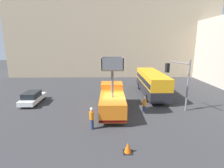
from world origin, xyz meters
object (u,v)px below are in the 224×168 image
(utility_truck, at_px, (112,99))
(parked_car_curbside, at_px, (32,98))
(city_bus, at_px, (152,82))
(road_worker_near_truck, at_px, (92,118))
(traffic_cone_near_truck, at_px, (128,148))
(traffic_light_pole, at_px, (181,77))
(road_worker_directing, at_px, (144,105))

(utility_truck, distance_m, parked_car_curbside, 10.04)
(city_bus, bearing_deg, road_worker_near_truck, 134.82)
(city_bus, xyz_separation_m, traffic_cone_near_truck, (-4.72, -13.41, -1.53))
(utility_truck, bearing_deg, parked_car_curbside, 163.75)
(traffic_cone_near_truck, height_order, parked_car_curbside, parked_car_curbside)
(utility_truck, bearing_deg, city_bus, 47.86)
(road_worker_near_truck, relative_size, parked_car_curbside, 0.45)
(traffic_light_pole, height_order, parked_car_curbside, traffic_light_pole)
(utility_truck, height_order, city_bus, utility_truck)
(utility_truck, bearing_deg, traffic_cone_near_truck, -82.57)
(road_worker_directing, relative_size, traffic_cone_near_truck, 2.38)
(traffic_light_pole, relative_size, road_worker_directing, 3.19)
(city_bus, distance_m, road_worker_directing, 7.00)
(traffic_light_pole, bearing_deg, parked_car_curbside, 170.11)
(road_worker_near_truck, relative_size, traffic_cone_near_truck, 2.66)
(road_worker_near_truck, bearing_deg, traffic_light_pole, 109.37)
(utility_truck, relative_size, road_worker_directing, 4.02)
(utility_truck, height_order, parked_car_curbside, utility_truck)
(city_bus, bearing_deg, traffic_cone_near_truck, 151.85)
(traffic_light_pole, bearing_deg, city_bus, 102.10)
(traffic_cone_near_truck, bearing_deg, road_worker_directing, 70.54)
(utility_truck, relative_size, road_worker_near_truck, 3.60)
(parked_car_curbside, bearing_deg, road_worker_near_truck, -40.28)
(traffic_light_pole, distance_m, road_worker_near_truck, 9.95)
(utility_truck, relative_size, parked_car_curbside, 1.63)
(city_bus, bearing_deg, utility_truck, 129.09)
(city_bus, relative_size, road_worker_directing, 5.78)
(city_bus, relative_size, traffic_light_pole, 1.81)
(parked_car_curbside, bearing_deg, road_worker_directing, -13.42)
(road_worker_near_truck, distance_m, traffic_cone_near_truck, 4.35)
(utility_truck, xyz_separation_m, road_worker_near_truck, (-1.78, -3.83, -0.46))
(traffic_light_pole, height_order, traffic_cone_near_truck, traffic_light_pole)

